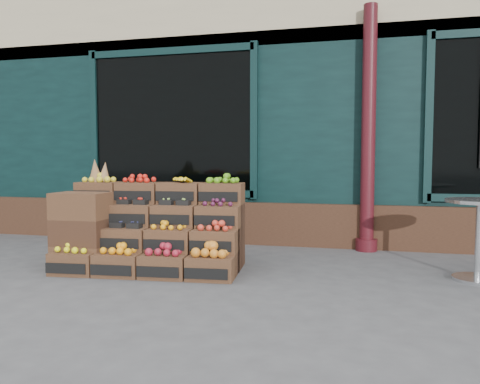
# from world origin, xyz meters

# --- Properties ---
(ground) EXTENTS (60.00, 60.00, 0.00)m
(ground) POSITION_xyz_m (0.00, 0.00, 0.00)
(ground) COLOR #47474A
(ground) RESTS_ON ground
(shop_facade) EXTENTS (12.00, 6.24, 4.80)m
(shop_facade) POSITION_xyz_m (0.00, 5.11, 2.40)
(shop_facade) COLOR black
(shop_facade) RESTS_ON ground
(crate_display) EXTENTS (2.02, 1.11, 1.22)m
(crate_display) POSITION_xyz_m (-1.14, 0.46, 0.38)
(crate_display) COLOR #4C2F1D
(crate_display) RESTS_ON ground
(spare_crates) EXTENTS (0.58, 0.41, 0.85)m
(spare_crates) POSITION_xyz_m (-1.85, 0.17, 0.43)
(spare_crates) COLOR #4C2F1D
(spare_crates) RESTS_ON ground
(bistro_table) EXTENTS (0.65, 0.65, 0.82)m
(bistro_table) POSITION_xyz_m (2.24, 0.72, 0.51)
(bistro_table) COLOR silver
(bistro_table) RESTS_ON ground
(shopkeeper) EXTENTS (0.76, 0.56, 1.90)m
(shopkeeper) POSITION_xyz_m (-2.03, 2.65, 0.95)
(shopkeeper) COLOR #1D6625
(shopkeeper) RESTS_ON ground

